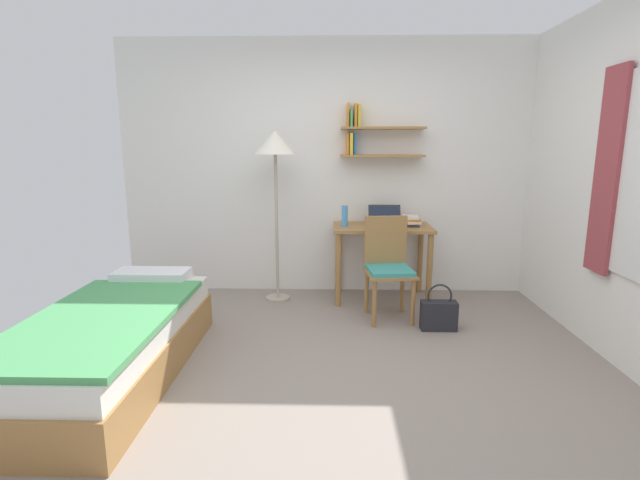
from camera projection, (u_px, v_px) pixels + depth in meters
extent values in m
plane|color=gray|center=(333.00, 379.00, 3.13)|extent=(5.28, 5.28, 0.00)
cube|color=white|center=(334.00, 169.00, 4.86)|extent=(4.40, 0.05, 2.60)
cube|color=#9E703D|center=(382.00, 156.00, 4.69)|extent=(0.84, 0.22, 0.02)
cube|color=orange|center=(348.00, 144.00, 4.70)|extent=(0.02, 0.14, 0.21)
cube|color=gold|center=(351.00, 144.00, 4.68)|extent=(0.03, 0.18, 0.21)
cube|color=#3384C6|center=(355.00, 144.00, 4.71)|extent=(0.02, 0.12, 0.21)
cube|color=#9E703D|center=(383.00, 128.00, 4.63)|extent=(0.84, 0.22, 0.02)
cube|color=orange|center=(348.00, 115.00, 4.65)|extent=(0.02, 0.13, 0.23)
cube|color=#4CA856|center=(351.00, 118.00, 4.63)|extent=(0.02, 0.18, 0.17)
cube|color=orange|center=(356.00, 115.00, 4.65)|extent=(0.03, 0.13, 0.23)
cube|color=gold|center=(359.00, 116.00, 4.65)|extent=(0.03, 0.13, 0.22)
cube|color=#993D42|center=(607.00, 172.00, 3.35)|extent=(0.03, 0.28, 1.47)
cube|color=#9E703D|center=(113.00, 358.00, 3.14)|extent=(0.84, 1.95, 0.28)
cube|color=silver|center=(110.00, 327.00, 3.09)|extent=(0.81, 1.89, 0.16)
cube|color=#4C9E5B|center=(100.00, 319.00, 2.96)|extent=(0.86, 1.60, 0.04)
cube|color=white|center=(152.00, 276.00, 3.81)|extent=(0.59, 0.28, 0.10)
cube|color=#9E703D|center=(382.00, 227.00, 4.64)|extent=(0.97, 0.58, 0.03)
cylinder|color=#9E703D|center=(339.00, 270.00, 4.49)|extent=(0.06, 0.06, 0.73)
cylinder|color=#9E703D|center=(429.00, 271.00, 4.47)|extent=(0.06, 0.06, 0.73)
cylinder|color=#9E703D|center=(338.00, 258.00, 4.96)|extent=(0.06, 0.06, 0.73)
cylinder|color=#9E703D|center=(420.00, 259.00, 4.94)|extent=(0.06, 0.06, 0.73)
cube|color=#9E703D|center=(390.00, 273.00, 4.14)|extent=(0.45, 0.47, 0.03)
cube|color=teal|center=(390.00, 270.00, 4.14)|extent=(0.42, 0.43, 0.04)
cube|color=#9E703D|center=(386.00, 240.00, 4.28)|extent=(0.39, 0.08, 0.44)
cylinder|color=#9E703D|center=(374.00, 304.00, 4.00)|extent=(0.04, 0.04, 0.41)
cylinder|color=#9E703D|center=(413.00, 303.00, 4.03)|extent=(0.04, 0.04, 0.41)
cylinder|color=#9E703D|center=(367.00, 291.00, 4.34)|extent=(0.04, 0.04, 0.41)
cylinder|color=#9E703D|center=(402.00, 290.00, 4.37)|extent=(0.04, 0.04, 0.41)
cylinder|color=#B2A893|center=(278.00, 298.00, 4.77)|extent=(0.24, 0.24, 0.02)
cylinder|color=#B2A893|center=(277.00, 228.00, 4.62)|extent=(0.03, 0.03, 1.43)
cone|color=silver|center=(275.00, 142.00, 4.46)|extent=(0.40, 0.40, 0.22)
cube|color=black|center=(385.00, 225.00, 4.66)|extent=(0.33, 0.21, 0.01)
cube|color=black|center=(384.00, 214.00, 4.70)|extent=(0.32, 0.09, 0.19)
cube|color=black|center=(385.00, 215.00, 4.70)|extent=(0.29, 0.08, 0.16)
cylinder|color=#4C99DB|center=(345.00, 216.00, 4.58)|extent=(0.06, 0.06, 0.21)
cube|color=#333338|center=(411.00, 224.00, 4.65)|extent=(0.19, 0.23, 0.03)
cube|color=silver|center=(411.00, 222.00, 4.64)|extent=(0.17, 0.25, 0.02)
cube|color=orange|center=(411.00, 219.00, 4.63)|extent=(0.18, 0.21, 0.02)
cube|color=silver|center=(410.00, 217.00, 4.62)|extent=(0.17, 0.21, 0.03)
cube|color=#232328|center=(439.00, 316.00, 3.96)|extent=(0.30, 0.13, 0.25)
torus|color=#232328|center=(440.00, 296.00, 3.92)|extent=(0.21, 0.02, 0.21)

